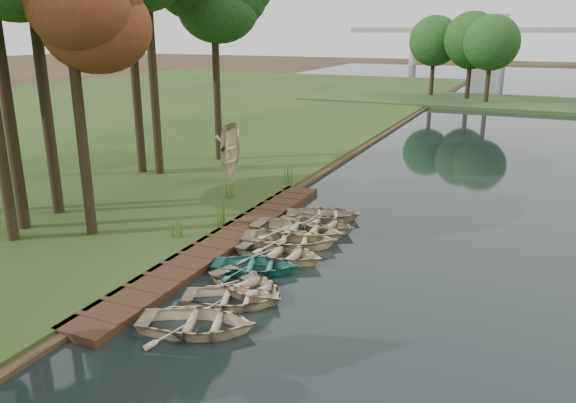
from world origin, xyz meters
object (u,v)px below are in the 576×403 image
at_px(rowboat_2, 247,283).
at_px(stored_rowboat, 231,175).
at_px(rowboat_0, 197,320).
at_px(boardwalk, 224,241).
at_px(rowboat_1, 231,295).

xyz_separation_m(rowboat_2, stored_rowboat, (-6.85, 11.05, 0.25)).
bearing_deg(rowboat_0, stored_rowboat, 8.13).
distance_m(rowboat_0, rowboat_2, 2.74).
distance_m(boardwalk, rowboat_2, 4.44).
bearing_deg(rowboat_0, boardwalk, 5.99).
bearing_deg(rowboat_1, boardwalk, 13.39).
height_order(rowboat_0, rowboat_2, rowboat_0).
xyz_separation_m(rowboat_1, stored_rowboat, (-6.81, 12.01, 0.26)).
height_order(rowboat_0, stored_rowboat, stored_rowboat).
distance_m(rowboat_1, stored_rowboat, 13.81).
bearing_deg(rowboat_0, rowboat_2, -20.65).
xyz_separation_m(rowboat_0, rowboat_1, (0.09, 1.77, -0.03)).
height_order(boardwalk, stored_rowboat, stored_rowboat).
relative_size(rowboat_2, stored_rowboat, 1.00).
bearing_deg(boardwalk, rowboat_1, -57.27).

